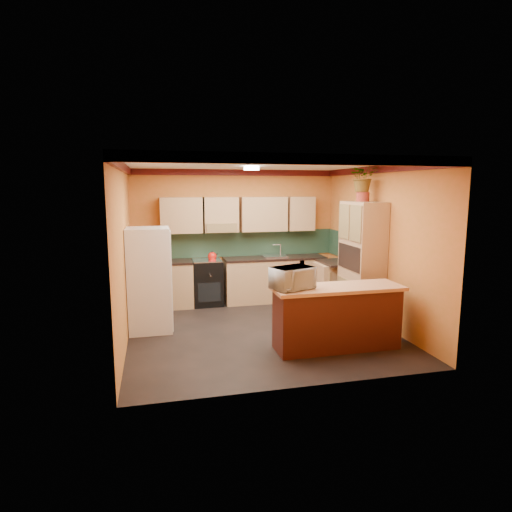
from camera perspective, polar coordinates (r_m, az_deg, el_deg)
The scene contains 15 objects.
room_shell at distance 7.08m, azimuth 0.15°, elevation 7.11°, with size 4.24×4.24×2.72m.
base_cabinets_back at distance 8.75m, azimuth -2.43°, elevation -3.42°, with size 3.65×0.60×0.88m, color tan.
countertop_back at distance 8.67m, azimuth -2.45°, elevation -0.45°, with size 3.65×0.62×0.04m, color black.
stove at distance 8.66m, azimuth -6.50°, elevation -3.51°, with size 0.58×0.58×0.91m, color black.
kettle at distance 8.52m, azimuth -5.86°, elevation 0.03°, with size 0.17×0.17×0.18m, color red, non-canonical shape.
sink at distance 8.84m, azimuth 2.48°, elevation -0.03°, with size 0.48×0.40×0.03m, color silver.
base_cabinets_right at distance 8.53m, azimuth 10.73°, elevation -3.90°, with size 0.60×0.80×0.88m, color tan.
countertop_right at distance 8.44m, azimuth 10.82°, elevation -0.85°, with size 0.62×0.80×0.04m, color black.
fridge at distance 7.19m, azimuth -14.04°, elevation -3.10°, with size 0.68×0.66×1.70m, color white.
pantry at distance 7.66m, azimuth 13.90°, elevation -0.83°, with size 0.48×0.90×2.10m, color tan.
fern_pot at distance 7.59m, azimuth 14.05°, elevation 7.66°, with size 0.22×0.22×0.16m, color maroon.
fern at distance 7.60m, azimuth 14.15°, elevation 10.24°, with size 0.47×0.41×0.52m, color tan.
breakfast_bar at distance 6.40m, azimuth 10.71°, elevation -8.26°, with size 1.80×0.55×0.88m, color #44180F.
bar_top at distance 6.28m, azimuth 10.83°, elevation -4.21°, with size 1.90×0.65×0.05m, color tan.
microwave at distance 6.00m, azimuth 4.88°, elevation -2.93°, with size 0.56×0.38×0.31m, color white.
Camera 1 is at (-1.64, -6.59, 2.32)m, focal length 30.00 mm.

